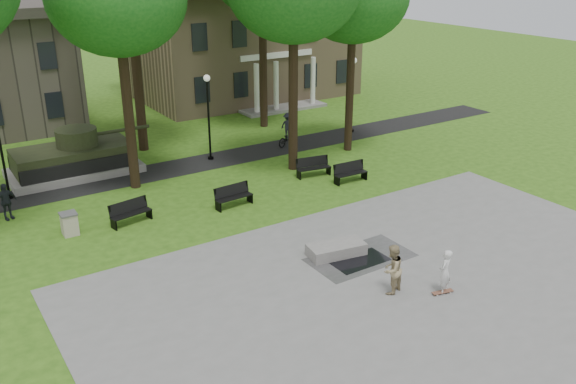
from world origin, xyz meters
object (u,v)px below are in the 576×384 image
Objects in this scene: concrete_block at (336,249)px; friend_watching at (392,269)px; skateboarder at (445,272)px; cyclist at (288,132)px; trash_bin at (69,224)px; park_bench_0 at (130,212)px.

friend_watching reaches higher than concrete_block.
concrete_block is 1.24× the size of friend_watching.
concrete_block is 1.38× the size of skateboarder.
cyclist is 2.08× the size of trash_bin.
friend_watching is (-0.11, -3.21, 0.66)m from concrete_block.
concrete_block is at bearing -42.58° from trash_bin.
concrete_block is at bearing -109.30° from friend_watching.
park_bench_0 is (-5.48, 10.38, -0.39)m from friend_watching.
skateboarder reaches higher than concrete_block.
cyclist reaches higher than concrete_block.
park_bench_0 is at bearing 127.92° from concrete_block.
concrete_block is at bearing 134.68° from cyclist.
trash_bin is (-2.49, 0.25, -0.04)m from park_bench_0.
park_bench_0 is at bearing 95.64° from cyclist.
trash_bin is (-7.97, 10.63, -0.42)m from friend_watching.
concrete_block is at bearing -96.42° from skateboarder.
trash_bin reaches higher than concrete_block.
friend_watching is at bearing -53.15° from trash_bin.
concrete_block is 2.29× the size of trash_bin.
friend_watching is (-1.51, 0.97, 0.09)m from skateboarder.
skateboarder is 14.98m from trash_bin.
skateboarder reaches higher than trash_bin.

